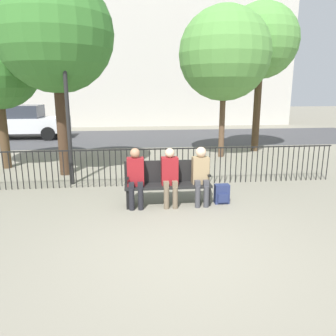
{
  "coord_description": "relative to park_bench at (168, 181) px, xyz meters",
  "views": [
    {
      "loc": [
        -0.73,
        -4.42,
        2.38
      ],
      "look_at": [
        0.0,
        2.08,
        0.8
      ],
      "focal_mm": 35.0,
      "sensor_mm": 36.0,
      "label": 1
    }
  ],
  "objects": [
    {
      "name": "seated_person_0",
      "position": [
        -0.67,
        -0.13,
        0.19
      ],
      "size": [
        0.34,
        0.39,
        1.23
      ],
      "color": "black",
      "rests_on": "ground"
    },
    {
      "name": "lamp_post",
      "position": [
        -2.27,
        1.75,
        1.68
      ],
      "size": [
        0.28,
        0.28,
        3.24
      ],
      "color": "black",
      "rests_on": "ground"
    },
    {
      "name": "backpack",
      "position": [
        1.15,
        -0.11,
        -0.29
      ],
      "size": [
        0.31,
        0.22,
        0.41
      ],
      "color": "navy",
      "rests_on": "ground"
    },
    {
      "name": "tree_3",
      "position": [
        4.1,
        5.75,
        3.57
      ],
      "size": [
        2.72,
        2.72,
        5.46
      ],
      "color": "#4C3823",
      "rests_on": "ground"
    },
    {
      "name": "fence_railing",
      "position": [
        -0.02,
        1.42,
        0.06
      ],
      "size": [
        9.01,
        0.03,
        0.95
      ],
      "color": "black",
      "rests_on": "ground"
    },
    {
      "name": "seated_person_2",
      "position": [
        0.68,
        -0.13,
        0.19
      ],
      "size": [
        0.34,
        0.39,
        1.23
      ],
      "color": "#3D3D42",
      "rests_on": "ground"
    },
    {
      "name": "street_surface",
      "position": [
        0.0,
        9.84,
        -0.49
      ],
      "size": [
        24.0,
        6.0,
        0.01
      ],
      "color": "#3D3D3F",
      "rests_on": "ground"
    },
    {
      "name": "ground_plane",
      "position": [
        0.0,
        -2.16,
        -0.5
      ],
      "size": [
        80.0,
        80.0,
        0.0
      ],
      "primitive_type": "plane",
      "color": "gray"
    },
    {
      "name": "park_bench",
      "position": [
        0.0,
        0.0,
        0.0
      ],
      "size": [
        1.8,
        0.45,
        0.92
      ],
      "color": "black",
      "rests_on": "ground"
    },
    {
      "name": "parked_car_0",
      "position": [
        -6.05,
        10.24,
        0.35
      ],
      "size": [
        4.2,
        1.94,
        1.62
      ],
      "color": "silver",
      "rests_on": "ground"
    },
    {
      "name": "tree_2",
      "position": [
        2.46,
        4.76,
        3.03
      ],
      "size": [
        3.12,
        3.12,
        5.09
      ],
      "color": "brown",
      "rests_on": "ground"
    },
    {
      "name": "seated_person_1",
      "position": [
        0.03,
        -0.13,
        0.18
      ],
      "size": [
        0.34,
        0.39,
        1.22
      ],
      "color": "brown",
      "rests_on": "ground"
    },
    {
      "name": "tree_1",
      "position": [
        -2.64,
        2.78,
        3.27
      ],
      "size": [
        3.05,
        3.05,
        5.31
      ],
      "color": "#422D1E",
      "rests_on": "ground"
    }
  ]
}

